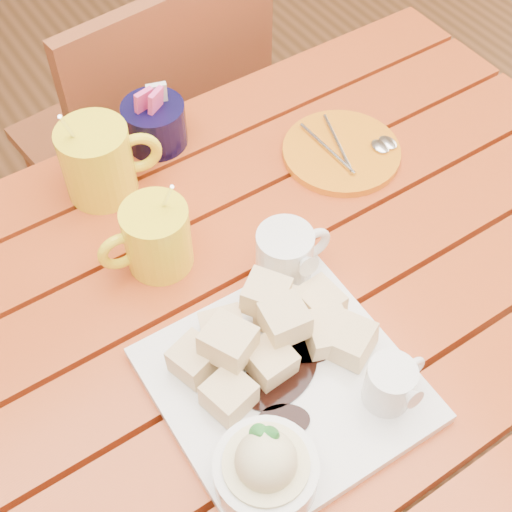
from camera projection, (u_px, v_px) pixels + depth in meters
ground at (257, 511)px, 1.48m from camera, size 5.00×5.00×0.00m
table at (257, 356)px, 0.97m from camera, size 1.20×0.79×0.75m
dessert_plate at (282, 391)px, 0.78m from camera, size 0.28×0.28×0.11m
coffee_mug_left at (155, 237)px, 0.89m from camera, size 0.12×0.09×0.14m
coffee_mug_right at (99, 160)px, 0.97m from camera, size 0.14×0.10×0.16m
cream_pitcher at (287, 256)px, 0.88m from camera, size 0.10×0.09×0.09m
sugar_caddy at (155, 123)px, 1.04m from camera, size 0.09×0.09×0.10m
orange_saucer at (342, 152)px, 1.05m from camera, size 0.17×0.17×0.02m
chair_far at (155, 142)px, 1.45m from camera, size 0.45×0.45×0.87m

